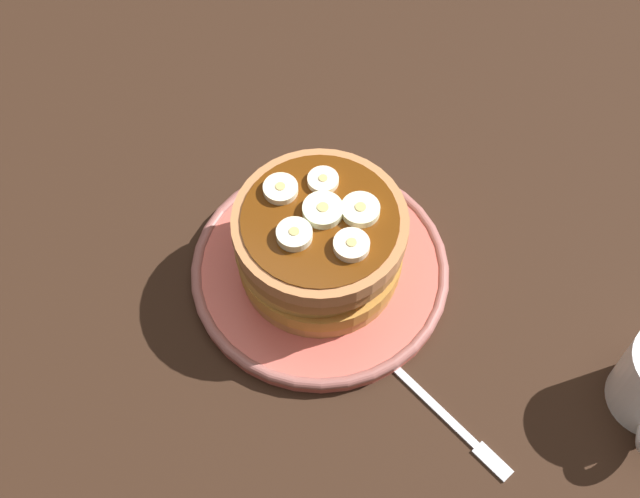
{
  "coord_description": "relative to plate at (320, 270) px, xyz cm",
  "views": [
    {
      "loc": [
        36.92,
        14.99,
        69.79
      ],
      "look_at": [
        0.0,
        0.0,
        4.7
      ],
      "focal_mm": 48.9,
      "sensor_mm": 36.0,
      "label": 1
    }
  ],
  "objects": [
    {
      "name": "ground_plane",
      "position": [
        0.0,
        0.0,
        -2.44
      ],
      "size": [
        140.0,
        140.0,
        3.0
      ],
      "primitive_type": "cube",
      "color": "black"
    },
    {
      "name": "plate",
      "position": [
        0.0,
        0.0,
        0.0
      ],
      "size": [
        23.54,
        23.54,
        1.75
      ],
      "color": "#CC594C",
      "rests_on": "ground_plane"
    },
    {
      "name": "pancake_stack",
      "position": [
        -0.13,
        -0.27,
        4.61
      ],
      "size": [
        15.5,
        14.98,
        8.09
      ],
      "color": "#B47740",
      "rests_on": "plate"
    },
    {
      "name": "banana_slice_0",
      "position": [
        -0.63,
        -0.07,
        8.93
      ],
      "size": [
        3.43,
        3.43,
        1.03
      ],
      "color": "#EAF3C4",
      "rests_on": "pancake_stack"
    },
    {
      "name": "banana_slice_1",
      "position": [
        2.47,
        -1.26,
        8.95
      ],
      "size": [
        2.99,
        2.99,
        1.07
      ],
      "color": "#F0EBC4",
      "rests_on": "pancake_stack"
    },
    {
      "name": "banana_slice_2",
      "position": [
        -1.32,
        -4.13,
        8.87
      ],
      "size": [
        2.98,
        2.98,
        0.91
      ],
      "color": "#FDEBC2",
      "rests_on": "pancake_stack"
    },
    {
      "name": "banana_slice_3",
      "position": [
        -1.85,
        2.87,
        8.91
      ],
      "size": [
        3.28,
        3.28,
        0.99
      ],
      "color": "#F5F3BE",
      "rests_on": "pancake_stack"
    },
    {
      "name": "banana_slice_4",
      "position": [
        1.66,
        3.42,
        8.91
      ],
      "size": [
        2.99,
        2.99,
        0.99
      ],
      "color": "#FBE5C0",
      "rests_on": "pancake_stack"
    },
    {
      "name": "banana_slice_5",
      "position": [
        -3.54,
        -1.16,
        8.82
      ],
      "size": [
        2.68,
        2.68,
        0.81
      ],
      "color": "#FAE7C3",
      "rests_on": "pancake_stack"
    },
    {
      "name": "fork",
      "position": [
        9.3,
        16.15,
        -0.69
      ],
      "size": [
        6.45,
        12.17,
        0.5
      ],
      "color": "silver",
      "rests_on": "ground_plane"
    }
  ]
}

